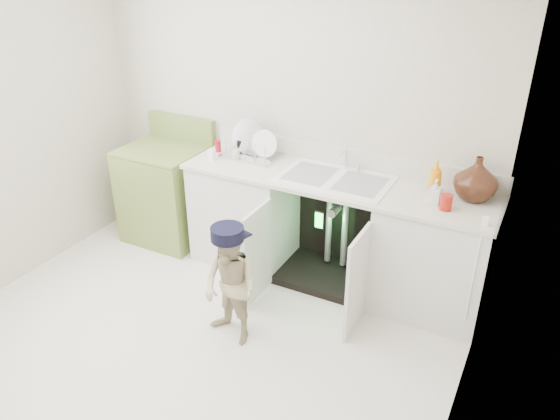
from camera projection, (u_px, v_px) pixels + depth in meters
The scene contains 5 objects.
ground at pixel (191, 343), 3.83m from camera, with size 3.50×3.50×0.00m, color beige.
room_shell at pixel (175, 181), 3.26m from camera, with size 6.00×5.50×1.26m.
counter_run at pixel (336, 229), 4.33m from camera, with size 2.44×1.02×1.21m.
avocado_stove at pixel (168, 192), 5.00m from camera, with size 0.70×0.65×1.09m.
repair_worker at pixel (231, 285), 3.69m from camera, with size 0.63×0.88×0.88m.
Camera 1 is at (1.94, -2.35, 2.59)m, focal length 35.00 mm.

